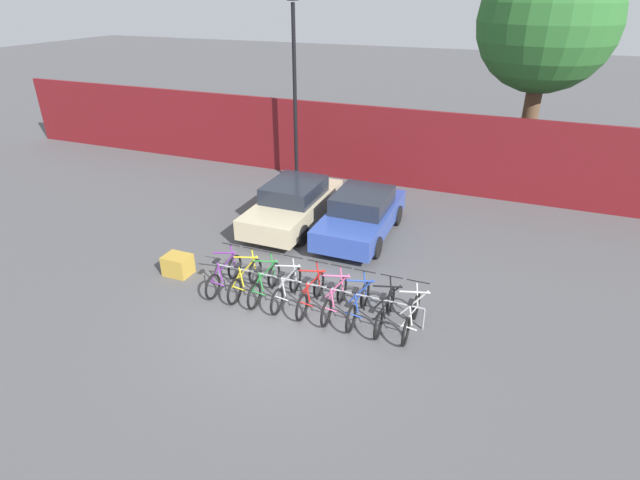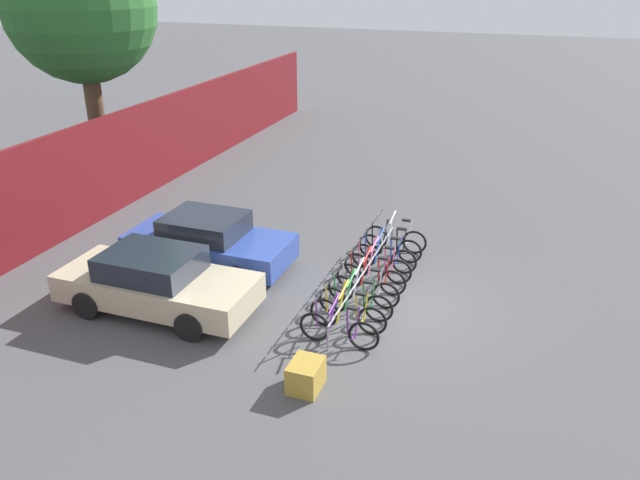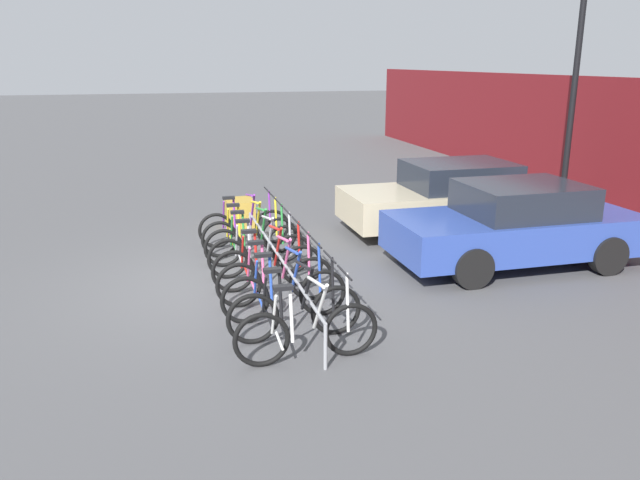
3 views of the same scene
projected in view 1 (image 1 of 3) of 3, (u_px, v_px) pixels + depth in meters
name	position (u px, v px, depth m)	size (l,w,h in m)	color
ground_plane	(285.00, 315.00, 11.80)	(120.00, 120.00, 0.00)	#4C4C4F
hoarding_wall	(391.00, 147.00, 18.99)	(36.00, 0.16, 2.97)	maroon
bike_rack	(314.00, 287.00, 11.98)	(5.39, 0.04, 0.57)	gray
bicycle_purple	(224.00, 275.00, 12.72)	(0.68, 1.71, 1.05)	black
bicycle_yellow	(245.00, 279.00, 12.52)	(0.68, 1.71, 1.05)	black
bicycle_green	(264.00, 284.00, 12.34)	(0.68, 1.71, 1.05)	black
bicycle_silver	(286.00, 289.00, 12.13)	(0.68, 1.71, 1.05)	black
bicycle_red	(311.00, 294.00, 11.92)	(0.68, 1.71, 1.05)	black
bicycle_pink	(334.00, 299.00, 11.72)	(0.68, 1.71, 1.05)	black
bicycle_blue	(358.00, 305.00, 11.52)	(0.68, 1.71, 1.05)	black
bicycle_black	(385.00, 311.00, 11.31)	(0.68, 1.71, 1.05)	black
bicycle_white	(411.00, 316.00, 11.11)	(0.68, 1.71, 1.05)	black
car_beige	(294.00, 204.00, 16.11)	(1.91, 4.44, 1.40)	#C1B28E
car_blue	(361.00, 215.00, 15.32)	(1.91, 4.17, 1.40)	#2D479E
lamp_post	(295.00, 85.00, 18.33)	(0.24, 0.44, 6.73)	black
cargo_crate	(178.00, 265.00, 13.38)	(0.70, 0.56, 0.55)	#B28C33
tree_behind_hoarding	(548.00, 23.00, 16.94)	(4.72, 4.72, 8.26)	brown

